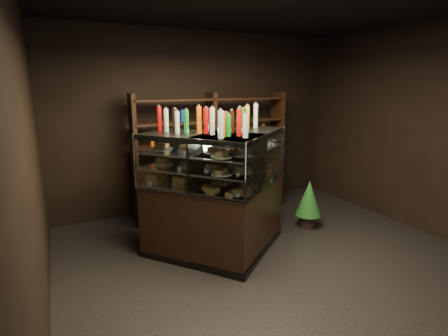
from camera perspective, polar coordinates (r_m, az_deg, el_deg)
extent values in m
plane|color=black|center=(4.41, 9.41, -15.63)|extent=(5.00, 5.00, 0.00)
cube|color=black|center=(6.09, -3.79, 7.57)|extent=(5.00, 0.02, 3.00)
cube|color=black|center=(5.74, 31.00, 5.28)|extent=(0.02, 5.00, 3.00)
cube|color=black|center=(3.18, -29.26, 0.19)|extent=(0.02, 5.00, 3.00)
cube|color=black|center=(4.58, 2.54, -7.92)|extent=(1.53, 1.42, 0.92)
cube|color=black|center=(4.75, 2.49, -12.62)|extent=(1.58, 1.47, 0.08)
cube|color=black|center=(4.31, 2.69, 5.50)|extent=(1.53, 1.42, 0.06)
cube|color=silver|center=(4.43, 2.61, -2.29)|extent=(1.45, 1.35, 0.02)
cube|color=silver|center=(4.38, 2.64, 0.43)|extent=(1.45, 1.35, 0.02)
cube|color=silver|center=(4.34, 2.67, 2.92)|extent=(1.45, 1.35, 0.02)
cube|color=white|center=(4.23, 7.15, 1.23)|extent=(1.10, 0.88, 0.65)
cylinder|color=silver|center=(4.90, 9.63, 2.84)|extent=(0.03, 0.03, 0.67)
cylinder|color=silver|center=(3.60, 3.48, -0.92)|extent=(0.03, 0.03, 0.67)
cube|color=black|center=(4.42, -3.65, -8.76)|extent=(1.44, 1.52, 0.92)
cube|color=black|center=(4.60, -3.57, -13.58)|extent=(1.48, 1.57, 0.08)
cube|color=black|center=(4.13, -3.87, 5.14)|extent=(1.44, 1.52, 0.06)
cube|color=silver|center=(4.27, -3.74, -2.94)|extent=(1.36, 1.45, 0.02)
cube|color=silver|center=(4.21, -3.79, -0.13)|extent=(1.36, 1.45, 0.02)
cube|color=silver|center=(4.17, -3.83, 2.46)|extent=(1.36, 1.45, 0.02)
cube|color=white|center=(3.88, -6.29, 0.11)|extent=(0.91, 1.08, 0.65)
cylinder|color=silver|center=(3.60, 3.48, -0.92)|extent=(0.03, 0.03, 0.67)
cylinder|color=silver|center=(4.28, -14.36, 1.04)|extent=(0.03, 0.03, 0.67)
cube|color=#CD8949|center=(3.89, -0.27, -3.97)|extent=(0.20, 0.18, 0.06)
cube|color=#CD8949|center=(4.24, 2.02, -2.51)|extent=(0.20, 0.18, 0.06)
cube|color=#CD8949|center=(4.59, 3.97, -1.27)|extent=(0.20, 0.18, 0.06)
cube|color=#CD8949|center=(4.94, 5.63, -0.20)|extent=(0.20, 0.18, 0.06)
cylinder|color=white|center=(3.90, -0.39, -0.95)|extent=(0.24, 0.24, 0.02)
cube|color=#CD8949|center=(3.89, -0.39, -0.46)|extent=(0.19, 0.17, 0.05)
cylinder|color=white|center=(4.22, 1.71, 0.16)|extent=(0.24, 0.24, 0.02)
cube|color=#CD8949|center=(4.21, 1.71, 0.61)|extent=(0.19, 0.17, 0.05)
cylinder|color=white|center=(4.54, 3.51, 1.11)|extent=(0.24, 0.24, 0.02)
cube|color=#CD8949|center=(4.53, 3.51, 1.53)|extent=(0.19, 0.17, 0.05)
cylinder|color=white|center=(4.86, 5.07, 1.93)|extent=(0.24, 0.24, 0.02)
cube|color=#CD8949|center=(4.85, 5.08, 2.33)|extent=(0.19, 0.17, 0.05)
cylinder|color=white|center=(3.86, -0.39, 1.84)|extent=(0.24, 0.24, 0.02)
cube|color=#CD8949|center=(3.85, -0.39, 2.35)|extent=(0.19, 0.17, 0.05)
cylinder|color=white|center=(4.17, 1.73, 2.75)|extent=(0.24, 0.24, 0.02)
cube|color=#CD8949|center=(4.17, 1.73, 3.21)|extent=(0.19, 0.17, 0.05)
cylinder|color=white|center=(4.50, 3.54, 3.52)|extent=(0.24, 0.24, 0.02)
cube|color=#CD8949|center=(4.49, 3.55, 3.95)|extent=(0.19, 0.17, 0.05)
cylinder|color=white|center=(4.82, 5.12, 4.19)|extent=(0.24, 0.24, 0.02)
cube|color=#CD8949|center=(4.82, 5.13, 4.59)|extent=(0.19, 0.17, 0.05)
cube|color=#CD8949|center=(4.52, -10.57, -1.68)|extent=(0.18, 0.20, 0.06)
cube|color=#CD8949|center=(4.32, -6.27, -2.26)|extent=(0.18, 0.20, 0.06)
cube|color=#CD8949|center=(4.14, -1.57, -2.89)|extent=(0.18, 0.20, 0.06)
cube|color=#CD8949|center=(3.99, 3.52, -3.54)|extent=(0.18, 0.20, 0.06)
cylinder|color=white|center=(4.47, -9.84, 0.76)|extent=(0.24, 0.24, 0.02)
cube|color=#CD8949|center=(4.47, -9.86, 1.19)|extent=(0.17, 0.18, 0.05)
cylinder|color=white|center=(4.29, -5.89, 0.33)|extent=(0.24, 0.24, 0.02)
cube|color=#CD8949|center=(4.28, -5.90, 0.78)|extent=(0.17, 0.18, 0.05)
cylinder|color=white|center=(4.13, -1.61, -0.13)|extent=(0.24, 0.24, 0.02)
cube|color=#CD8949|center=(4.12, -1.61, 0.33)|extent=(0.17, 0.18, 0.05)
cylinder|color=white|center=(3.99, 2.99, -0.63)|extent=(0.24, 0.24, 0.02)
cube|color=#CD8949|center=(3.98, 2.99, -0.15)|extent=(0.17, 0.18, 0.05)
cylinder|color=white|center=(4.44, -9.94, 3.20)|extent=(0.24, 0.24, 0.02)
cube|color=#CD8949|center=(4.43, -9.96, 3.64)|extent=(0.17, 0.18, 0.05)
cylinder|color=white|center=(4.25, -5.95, 2.88)|extent=(0.24, 0.24, 0.02)
cube|color=#CD8949|center=(4.24, -5.97, 3.33)|extent=(0.17, 0.18, 0.05)
cylinder|color=white|center=(4.09, -1.63, 2.51)|extent=(0.24, 0.24, 0.02)
cube|color=#CD8949|center=(4.08, -1.63, 2.99)|extent=(0.17, 0.18, 0.05)
cylinder|color=white|center=(3.95, 3.02, 2.10)|extent=(0.24, 0.24, 0.02)
cube|color=#CD8949|center=(3.94, 3.03, 2.59)|extent=(0.17, 0.18, 0.05)
cylinder|color=#B20C0A|center=(3.75, -0.77, 6.92)|extent=(0.06, 0.06, 0.28)
cylinder|color=silver|center=(3.74, -0.78, 9.20)|extent=(0.03, 0.03, 0.02)
cylinder|color=#147223|center=(3.85, -0.07, 7.09)|extent=(0.06, 0.06, 0.28)
cylinder|color=silver|center=(3.83, -0.07, 9.32)|extent=(0.03, 0.03, 0.02)
cylinder|color=silver|center=(3.94, 0.60, 7.25)|extent=(0.06, 0.06, 0.28)
cylinder|color=silver|center=(3.93, 0.61, 9.42)|extent=(0.03, 0.03, 0.02)
cylinder|color=#D8590A|center=(4.04, 1.24, 7.40)|extent=(0.06, 0.06, 0.28)
cylinder|color=silver|center=(4.03, 1.26, 9.53)|extent=(0.03, 0.03, 0.02)
cylinder|color=black|center=(4.14, 1.86, 7.55)|extent=(0.06, 0.06, 0.28)
cylinder|color=silver|center=(4.12, 1.87, 9.62)|extent=(0.03, 0.03, 0.02)
cylinder|color=#0F38B2|center=(4.24, 2.44, 7.69)|extent=(0.06, 0.06, 0.28)
cylinder|color=silver|center=(4.22, 2.46, 9.71)|extent=(0.03, 0.03, 0.02)
cylinder|color=yellow|center=(4.33, 3.00, 7.82)|extent=(0.06, 0.06, 0.28)
cylinder|color=silver|center=(4.32, 3.02, 9.79)|extent=(0.03, 0.03, 0.02)
cylinder|color=#B20C0A|center=(4.43, 3.53, 7.94)|extent=(0.06, 0.06, 0.28)
cylinder|color=silver|center=(4.42, 3.56, 9.87)|extent=(0.03, 0.03, 0.02)
cylinder|color=#147223|center=(4.53, 4.04, 8.06)|extent=(0.06, 0.06, 0.28)
cylinder|color=silver|center=(4.52, 4.07, 9.95)|extent=(0.03, 0.03, 0.02)
cylinder|color=silver|center=(4.63, 4.52, 8.17)|extent=(0.06, 0.06, 0.28)
cylinder|color=silver|center=(4.62, 4.56, 10.02)|extent=(0.03, 0.03, 0.02)
cylinder|color=#D8590A|center=(4.73, 4.99, 8.28)|extent=(0.06, 0.06, 0.28)
cylinder|color=silver|center=(4.72, 5.03, 10.09)|extent=(0.03, 0.03, 0.02)
cylinder|color=black|center=(4.83, 5.44, 8.38)|extent=(0.06, 0.06, 0.28)
cylinder|color=silver|center=(4.82, 5.48, 10.15)|extent=(0.03, 0.03, 0.02)
cylinder|color=#B20C0A|center=(4.42, -10.74, 7.71)|extent=(0.06, 0.06, 0.28)
cylinder|color=silver|center=(4.41, -10.82, 9.65)|extent=(0.03, 0.03, 0.02)
cylinder|color=#147223|center=(4.36, -9.57, 7.68)|extent=(0.06, 0.06, 0.28)
cylinder|color=silver|center=(4.35, -9.65, 9.65)|extent=(0.03, 0.03, 0.02)
cylinder|color=silver|center=(4.30, -8.37, 7.65)|extent=(0.06, 0.06, 0.28)
cylinder|color=silver|center=(4.29, -8.44, 9.64)|extent=(0.03, 0.03, 0.02)
cylinder|color=#D8590A|center=(4.24, -7.13, 7.61)|extent=(0.06, 0.06, 0.28)
cylinder|color=silver|center=(4.23, -7.19, 9.63)|extent=(0.03, 0.03, 0.02)
cylinder|color=black|center=(4.19, -5.87, 7.56)|extent=(0.06, 0.06, 0.28)
cylinder|color=silver|center=(4.18, -5.92, 9.61)|extent=(0.03, 0.03, 0.02)
cylinder|color=#0F38B2|center=(4.14, -4.57, 7.51)|extent=(0.06, 0.06, 0.28)
cylinder|color=silver|center=(4.13, -4.61, 9.58)|extent=(0.03, 0.03, 0.02)
cylinder|color=yellow|center=(4.09, -3.24, 7.46)|extent=(0.06, 0.06, 0.28)
cylinder|color=silver|center=(4.07, -3.27, 9.56)|extent=(0.03, 0.03, 0.02)
cylinder|color=#B20C0A|center=(4.04, -1.88, 7.40)|extent=(0.06, 0.06, 0.28)
cylinder|color=silver|center=(4.03, -1.90, 9.52)|extent=(0.03, 0.03, 0.02)
cylinder|color=#147223|center=(4.00, -0.49, 7.33)|extent=(0.06, 0.06, 0.28)
cylinder|color=silver|center=(3.98, -0.49, 9.48)|extent=(0.03, 0.03, 0.02)
cylinder|color=silver|center=(3.95, 0.93, 7.26)|extent=(0.06, 0.06, 0.28)
cylinder|color=silver|center=(3.94, 0.94, 9.43)|extent=(0.03, 0.03, 0.02)
cylinder|color=#D8590A|center=(3.91, 2.39, 7.19)|extent=(0.06, 0.06, 0.28)
cylinder|color=silver|center=(3.90, 2.41, 9.38)|extent=(0.03, 0.03, 0.02)
cylinder|color=black|center=(3.87, 3.87, 7.10)|extent=(0.06, 0.06, 0.28)
cylinder|color=silver|center=(3.86, 3.90, 9.32)|extent=(0.03, 0.03, 0.02)
cylinder|color=black|center=(5.55, 13.49, -8.37)|extent=(0.26, 0.26, 0.19)
cone|color=#195824|center=(5.43, 13.70, -4.80)|extent=(0.39, 0.39, 0.54)
cone|color=#195824|center=(5.38, 13.81, -3.01)|extent=(0.30, 0.30, 0.37)
cube|color=black|center=(5.89, -1.99, -3.06)|extent=(2.56, 0.51, 0.90)
cube|color=black|center=(5.35, -14.62, 5.78)|extent=(0.07, 0.38, 1.10)
cube|color=black|center=(5.68, -2.08, 6.65)|extent=(0.07, 0.38, 1.10)
cube|color=black|center=(6.24, 8.67, 7.14)|extent=(0.07, 0.38, 1.10)
cube|color=black|center=(5.71, -2.06, 4.16)|extent=(2.51, 0.47, 0.03)
cube|color=black|center=(5.67, -2.09, 7.65)|extent=(2.51, 0.47, 0.03)
cube|color=black|center=(5.64, -2.12, 11.19)|extent=(2.51, 0.47, 0.03)
cylinder|color=#B20C0A|center=(5.42, -11.66, 4.69)|extent=(0.06, 0.06, 0.22)
cylinder|color=#147223|center=(5.54, -6.74, 5.07)|extent=(0.06, 0.06, 0.22)
cylinder|color=silver|center=(5.70, -2.07, 5.40)|extent=(0.06, 0.06, 0.22)
cylinder|color=#D8590A|center=(5.89, 2.33, 5.67)|extent=(0.06, 0.06, 0.22)
cylinder|color=black|center=(6.12, 6.43, 5.90)|extent=(0.06, 0.06, 0.22)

